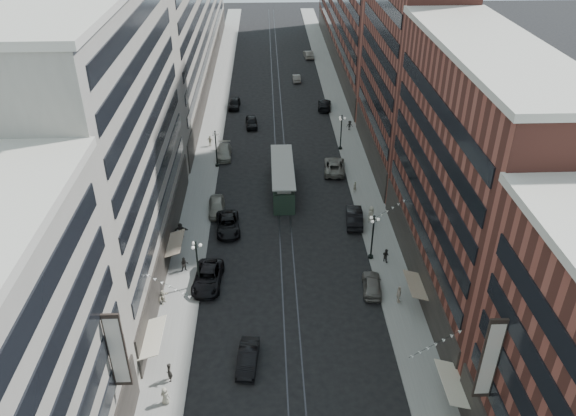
{
  "coord_description": "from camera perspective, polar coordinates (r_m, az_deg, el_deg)",
  "views": [
    {
      "loc": [
        -1.92,
        -17.6,
        37.0
      ],
      "look_at": [
        0.19,
        34.95,
        5.0
      ],
      "focal_mm": 35.0,
      "sensor_mm": 36.0,
      "label": 1
    }
  ],
  "objects": [
    {
      "name": "pedestrian_extra_0",
      "position": [
        68.66,
        8.45,
        -0.57
      ],
      "size": [
        1.07,
        0.98,
        1.94
      ],
      "primitive_type": "imported",
      "rotation": [
        0.0,
        0.0,
        3.78
      ],
      "color": "#BEB69D",
      "rests_on": "sidewalk_east"
    },
    {
      "name": "ground",
      "position": [
        85.99,
        -0.8,
        5.83
      ],
      "size": [
        220.0,
        220.0,
        0.0
      ],
      "primitive_type": "plane",
      "color": "black",
      "rests_on": "ground"
    },
    {
      "name": "car_12",
      "position": [
        101.95,
        3.72,
        10.46
      ],
      "size": [
        2.83,
        5.75,
        1.61
      ],
      "primitive_type": "imported",
      "rotation": [
        0.0,
        0.0,
        3.03
      ],
      "color": "black",
      "rests_on": "ground"
    },
    {
      "name": "sidewalk_east",
      "position": [
        95.94,
        5.68,
        8.52
      ],
      "size": [
        4.0,
        180.0,
        0.15
      ],
      "primitive_type": "cube",
      "color": "gray",
      "rests_on": "ground"
    },
    {
      "name": "building_west_far",
      "position": [
        117.09,
        -10.22,
        19.03
      ],
      "size": [
        8.0,
        90.0,
        26.0
      ],
      "primitive_type": "cube",
      "color": "gray",
      "rests_on": "ground"
    },
    {
      "name": "car_8",
      "position": [
        84.3,
        -6.52,
        5.66
      ],
      "size": [
        2.29,
        5.4,
        1.55
      ],
      "primitive_type": "imported",
      "rotation": [
        0.0,
        0.0,
        0.02
      ],
      "color": "gray",
      "rests_on": "ground"
    },
    {
      "name": "car_10",
      "position": [
        68.22,
        6.75,
        -0.88
      ],
      "size": [
        2.39,
        5.57,
        1.78
      ],
      "primitive_type": "imported",
      "rotation": [
        0.0,
        0.0,
        3.05
      ],
      "color": "black",
      "rests_on": "ground"
    },
    {
      "name": "pedestrian_7",
      "position": [
        62.06,
        9.9,
        -4.75
      ],
      "size": [
        0.82,
        0.86,
        1.59
      ],
      "primitive_type": "imported",
      "rotation": [
        0.0,
        0.0,
        2.28
      ],
      "color": "black",
      "rests_on": "sidewalk_east"
    },
    {
      "name": "pedestrian_extra_1",
      "position": [
        49.59,
        -11.97,
        -16.02
      ],
      "size": [
        0.61,
        0.77,
        1.85
      ],
      "primitive_type": "imported",
      "rotation": [
        0.0,
        0.0,
        4.99
      ],
      "color": "black",
      "rests_on": "sidewalk_west"
    },
    {
      "name": "pedestrian_4",
      "position": [
        56.82,
        11.2,
        -8.6
      ],
      "size": [
        0.75,
        1.2,
        1.9
      ],
      "primitive_type": "imported",
      "rotation": [
        0.0,
        0.0,
        1.33
      ],
      "color": "beige",
      "rests_on": "sidewalk_east"
    },
    {
      "name": "car_11",
      "position": [
        79.82,
        4.73,
        4.27
      ],
      "size": [
        3.45,
        6.38,
        1.7
      ],
      "primitive_type": "imported",
      "rotation": [
        0.0,
        0.0,
        3.04
      ],
      "color": "slate",
      "rests_on": "ground"
    },
    {
      "name": "lamppost_se_mid",
      "position": [
        85.41,
        5.42,
        7.79
      ],
      "size": [
        1.03,
        1.14,
        5.52
      ],
      "color": "black",
      "rests_on": "sidewalk_east"
    },
    {
      "name": "building_east_tower",
      "position": [
        77.66,
        12.52,
        18.74
      ],
      "size": [
        8.0,
        26.0,
        42.0
      ],
      "primitive_type": "cube",
      "color": "brown",
      "rests_on": "ground"
    },
    {
      "name": "car_9",
      "position": [
        102.57,
        -5.48,
        10.53
      ],
      "size": [
        2.2,
        5.02,
        1.68
      ],
      "primitive_type": "imported",
      "rotation": [
        0.0,
        0.0,
        -0.04
      ],
      "color": "black",
      "rests_on": "ground"
    },
    {
      "name": "lamppost_se_far",
      "position": [
        61.1,
        8.59,
        -2.79
      ],
      "size": [
        1.03,
        1.14,
        5.52
      ],
      "color": "black",
      "rests_on": "sidewalk_east"
    },
    {
      "name": "pedestrian_6",
      "position": [
        87.73,
        -7.92,
        6.77
      ],
      "size": [
        1.08,
        0.81,
        1.67
      ],
      "primitive_type": "imported",
      "rotation": [
        0.0,
        0.0,
        2.72
      ],
      "color": "#B8B199",
      "rests_on": "sidewalk_west"
    },
    {
      "name": "pedestrian_extra_2",
      "position": [
        57.06,
        -12.59,
        -8.81
      ],
      "size": [
        1.06,
        1.48,
        1.57
      ],
      "primitive_type": "imported",
      "rotation": [
        0.0,
        0.0,
        1.07
      ],
      "color": "#B6AE96",
      "rests_on": "sidewalk_west"
    },
    {
      "name": "car_7",
      "position": [
        66.82,
        -6.12,
        -1.67
      ],
      "size": [
        3.23,
        6.1,
        1.63
      ],
      "primitive_type": "imported",
      "rotation": [
        0.0,
        0.0,
        0.09
      ],
      "color": "black",
      "rests_on": "ground"
    },
    {
      "name": "rail_east",
      "position": [
        95.13,
        -0.55,
        8.43
      ],
      "size": [
        0.12,
        180.0,
        0.02
      ],
      "primitive_type": "cube",
      "color": "#2D2D33",
      "rests_on": "ground"
    },
    {
      "name": "pedestrian_2",
      "position": [
        60.75,
        -10.46,
        -5.65
      ],
      "size": [
        0.92,
        0.7,
        1.69
      ],
      "primitive_type": "imported",
      "rotation": [
        0.0,
        0.0,
        0.35
      ],
      "color": "black",
      "rests_on": "sidewalk_west"
    },
    {
      "name": "car_2",
      "position": [
        58.77,
        -8.15,
        -7.03
      ],
      "size": [
        3.18,
        6.25,
        1.69
      ],
      "primitive_type": "imported",
      "rotation": [
        0.0,
        0.0,
        -0.06
      ],
      "color": "black",
      "rests_on": "ground"
    },
    {
      "name": "pedestrian_5",
      "position": [
        66.16,
        -10.86,
        -2.22
      ],
      "size": [
        1.75,
        0.73,
        1.83
      ],
      "primitive_type": "imported",
      "rotation": [
        0.0,
        0.0,
        0.14
      ],
      "color": "black",
      "rests_on": "sidewalk_west"
    },
    {
      "name": "car_extra_1",
      "position": [
        70.41,
        -7.25,
        0.15
      ],
      "size": [
        2.34,
        5.14,
        1.71
      ],
      "primitive_type": "imported",
      "rotation": [
        0.0,
        0.0,
        0.06
      ],
      "color": "gray",
      "rests_on": "ground"
    },
    {
      "name": "car_extra_0",
      "position": [
        131.61,
        2.09,
        15.34
      ],
      "size": [
        2.17,
        5.09,
        1.63
      ],
      "primitive_type": "imported",
      "rotation": [
        0.0,
        0.0,
        3.23
      ],
      "color": "slate",
      "rests_on": "ground"
    },
    {
      "name": "streetcar",
      "position": [
        74.4,
        -0.55,
        2.97
      ],
      "size": [
        2.9,
        13.12,
        3.63
      ],
      "color": "#213528",
      "rests_on": "ground"
    },
    {
      "name": "building_west_mid",
      "position": [
        57.6,
        -17.38,
        6.3
      ],
      "size": [
        8.0,
        36.0,
        28.0
      ],
      "primitive_type": "cube",
      "color": "gray",
      "rests_on": "ground"
    },
    {
      "name": "rail_west",
      "position": [
        95.1,
        -1.4,
        8.42
      ],
      "size": [
        0.12,
        180.0,
        0.02
      ],
      "primitive_type": "cube",
      "color": "#2D2D33",
      "rests_on": "ground"
    },
    {
      "name": "car_5",
      "position": [
        50.22,
        -4.11,
        -14.95
      ],
      "size": [
        2.1,
        4.85,
        1.55
      ],
      "primitive_type": "imported",
      "rotation": [
        0.0,
        0.0,
        -0.1
      ],
      "color": "black",
      "rests_on": "ground"
    },
    {
      "name": "pedestrian_1",
      "position": [
        48.14,
        -12.38,
        -18.13
      ],
      "size": [
        0.9,
        0.67,
        1.65
      ],
      "primitive_type": "imported",
      "rotation": [
        0.0,
        0.0,
        2.83
      ],
      "color": "#A19B85",
      "rests_on": "sidewalk_west"
    },
    {
      "name": "building_east_mid",
      "position": [
        55.34,
        17.99,
        2.82
      ],
      "size": [
        8.0,
        30.0,
        24.0
      ],
      "primitive_type": "cube",
      "color": "brown",
      "rests_on": "ground"
    },
    {
      "name": "lamppost_sw_mid",
      "position": [
        80.46,
        -7.32,
        6.13
      ],
      "size": [
        1.03,
        1.14,
        5.52
      ],
      "color": "black",
      "rests_on": "sidewalk_west"
    },
    {
      "name": "pedestrian_8",
      "position": [
        74.65,
        6.79,
        2.17
      ],
      "size": [
        0.67,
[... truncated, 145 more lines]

